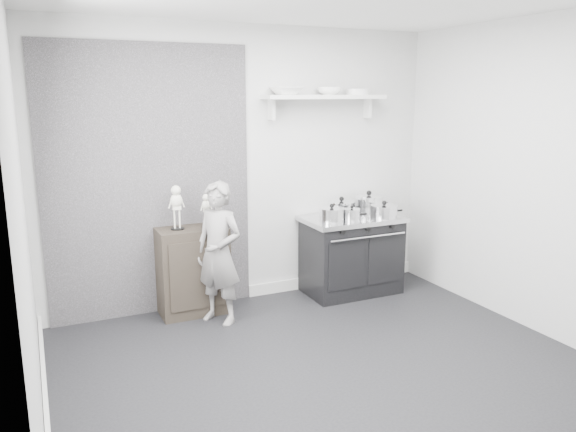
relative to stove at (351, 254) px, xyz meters
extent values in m
plane|color=black|center=(-1.03, -1.48, -0.41)|extent=(4.00, 4.00, 0.00)
cube|color=beige|center=(-1.03, 0.32, 0.94)|extent=(4.00, 0.02, 2.70)
cube|color=beige|center=(-1.03, -3.28, 0.94)|extent=(4.00, 0.02, 2.70)
cube|color=beige|center=(-3.03, -1.48, 0.94)|extent=(0.02, 3.60, 2.70)
cube|color=beige|center=(0.97, -1.48, 0.94)|extent=(0.02, 3.60, 2.70)
cube|color=black|center=(-1.98, 0.31, 0.84)|extent=(1.90, 0.02, 2.50)
cube|color=silver|center=(-0.03, 0.30, -0.35)|extent=(2.00, 0.03, 0.12)
cube|color=silver|center=(-3.01, -1.48, -0.35)|extent=(0.03, 3.60, 0.12)
cube|color=silver|center=(-0.23, 0.19, 1.61)|extent=(1.30, 0.26, 0.04)
cube|color=silver|center=(-0.78, 0.26, 1.49)|extent=(0.03, 0.12, 0.20)
cube|color=silver|center=(0.32, 0.26, 1.49)|extent=(0.03, 0.12, 0.20)
cube|color=black|center=(0.00, 0.00, -0.03)|extent=(0.95, 0.57, 0.76)
cube|color=silver|center=(0.00, 0.00, 0.38)|extent=(1.01, 0.61, 0.05)
cube|color=black|center=(-0.23, -0.28, -0.01)|extent=(0.40, 0.02, 0.50)
cube|color=black|center=(0.23, -0.28, -0.01)|extent=(0.40, 0.02, 0.50)
cylinder|color=silver|center=(0.00, -0.31, 0.26)|extent=(0.86, 0.02, 0.02)
cylinder|color=black|center=(-0.29, -0.30, 0.34)|extent=(0.04, 0.03, 0.04)
cylinder|color=black|center=(0.00, -0.30, 0.34)|extent=(0.04, 0.03, 0.04)
cylinder|color=black|center=(0.29, -0.30, 0.34)|extent=(0.04, 0.03, 0.04)
cube|color=black|center=(-1.66, 0.13, 0.01)|extent=(0.64, 0.37, 0.83)
imported|color=gray|center=(-1.50, -0.18, 0.24)|extent=(0.53, 0.57, 1.30)
cylinder|color=white|center=(-0.31, -0.11, 0.46)|extent=(0.24, 0.24, 0.12)
cylinder|color=white|center=(-0.31, -0.11, 0.53)|extent=(0.25, 0.25, 0.01)
sphere|color=black|center=(-0.31, -0.11, 0.56)|extent=(0.04, 0.04, 0.04)
cylinder|color=black|center=(-0.15, -0.11, 0.46)|extent=(0.10, 0.02, 0.02)
cylinder|color=white|center=(-0.06, 0.12, 0.47)|extent=(0.28, 0.28, 0.13)
cylinder|color=white|center=(-0.06, 0.12, 0.54)|extent=(0.29, 0.29, 0.01)
sphere|color=black|center=(-0.06, 0.12, 0.58)|extent=(0.05, 0.05, 0.05)
cylinder|color=black|center=(0.12, 0.12, 0.47)|extent=(0.10, 0.02, 0.02)
cylinder|color=white|center=(0.27, 0.12, 0.49)|extent=(0.30, 0.30, 0.17)
cylinder|color=white|center=(0.27, 0.12, 0.58)|extent=(0.31, 0.31, 0.01)
sphere|color=black|center=(0.27, 0.12, 0.61)|extent=(0.05, 0.05, 0.05)
cylinder|color=black|center=(0.46, 0.12, 0.49)|extent=(0.10, 0.02, 0.02)
cylinder|color=white|center=(0.27, -0.16, 0.46)|extent=(0.27, 0.27, 0.11)
cylinder|color=white|center=(0.27, -0.16, 0.52)|extent=(0.28, 0.28, 0.01)
sphere|color=black|center=(0.27, -0.16, 0.55)|extent=(0.05, 0.05, 0.05)
cylinder|color=black|center=(0.45, -0.16, 0.46)|extent=(0.10, 0.02, 0.02)
cylinder|color=white|center=(-0.10, -0.15, 0.46)|extent=(0.17, 0.17, 0.11)
cylinder|color=white|center=(-0.10, -0.15, 0.52)|extent=(0.17, 0.17, 0.01)
sphere|color=black|center=(-0.10, -0.15, 0.54)|extent=(0.03, 0.03, 0.03)
cylinder|color=black|center=(0.03, -0.15, 0.46)|extent=(0.10, 0.02, 0.02)
imported|color=white|center=(-0.66, 0.19, 1.67)|extent=(0.30, 0.30, 0.07)
imported|color=white|center=(-0.19, 0.19, 1.67)|extent=(0.24, 0.24, 0.08)
cylinder|color=silver|center=(0.14, 0.19, 1.66)|extent=(0.24, 0.24, 0.06)
camera|label=1|loc=(-2.97, -4.84, 1.64)|focal=35.00mm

